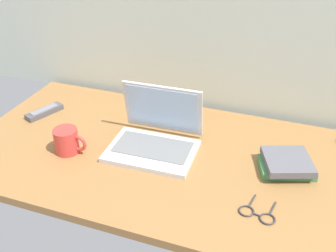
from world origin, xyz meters
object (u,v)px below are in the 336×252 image
coffee_mug (67,141)px  eyeglasses (257,214)px  laptop (156,136)px  book_stack (287,164)px  remote_control_far (44,112)px

coffee_mug → eyeglasses: 0.70m
coffee_mug → eyeglasses: size_ratio=1.04×
laptop → book_stack: laptop is taller
coffee_mug → remote_control_far: (-0.24, 0.20, -0.03)m
laptop → remote_control_far: bearing=172.9°
laptop → coffee_mug: laptop is taller
laptop → coffee_mug: size_ratio=2.56×
remote_control_far → book_stack: size_ratio=0.82×
coffee_mug → eyeglasses: (0.69, -0.09, -0.04)m
laptop → remote_control_far: laptop is taller
remote_control_far → laptop: bearing=-7.1°
coffee_mug → eyeglasses: bearing=-7.6°
laptop → coffee_mug: 0.32m
laptop → coffee_mug: bearing=-154.7°
book_stack → coffee_mug: bearing=-168.7°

